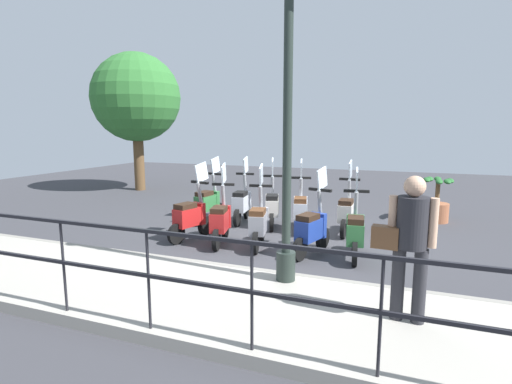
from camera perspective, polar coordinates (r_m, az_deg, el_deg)
The scene contains 17 objects.
ground_plane at distance 8.14m, azimuth 2.80°, elevation -6.68°, with size 28.00×28.00×0.00m, color #38383D.
promenade_walkway at distance 5.38m, azimuth -8.07°, elevation -14.49°, with size 2.20×20.00×0.15m.
fence_railing at distance 4.27m, azimuth -15.23°, elevation -9.43°, with size 0.04×16.03×1.07m.
lamp_post_near at distance 5.26m, azimuth 4.50°, elevation 7.98°, with size 0.26×0.90×4.43m.
pedestrian_with_bag at distance 4.54m, azimuth 21.06°, elevation -6.12°, with size 0.34×0.65×1.59m.
tree_large at distance 14.83m, azimuth -16.76°, elevation 12.73°, with size 3.05×3.05×4.78m.
potted_palm at distance 10.40m, azimuth 24.41°, elevation -1.49°, with size 1.06×0.66×1.05m.
scooter_near_0 at distance 7.04m, azimuth 13.97°, elevation -5.43°, with size 1.23×0.45×1.54m.
scooter_near_1 at distance 7.08m, azimuth 7.98°, elevation -5.15°, with size 1.21×0.53×1.54m.
scooter_near_2 at distance 7.45m, azimuth 0.39°, elevation -4.33°, with size 1.22×0.50×1.54m.
scooter_near_3 at distance 7.66m, azimuth -5.07°, elevation -3.99°, with size 1.21×0.51×1.54m.
scooter_near_4 at distance 8.07m, azimuth -9.29°, elevation -3.40°, with size 1.21×0.52×1.54m.
scooter_far_0 at distance 8.61m, azimuth 12.83°, elevation -2.72°, with size 1.23×0.44×1.54m.
scooter_far_1 at distance 8.68m, azimuth 6.36°, elevation -2.43°, with size 1.21×0.51×1.54m.
scooter_far_2 at distance 8.97m, azimuth 2.32°, elevation -2.01°, with size 1.20×0.55×1.54m.
scooter_far_3 at distance 9.39m, azimuth -2.01°, elevation -1.50°, with size 1.23×0.44×1.54m.
scooter_far_4 at distance 9.48m, azimuth -6.87°, elevation -1.46°, with size 1.23×0.44×1.54m.
Camera 1 is at (-7.44, -2.43, 2.23)m, focal length 28.00 mm.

